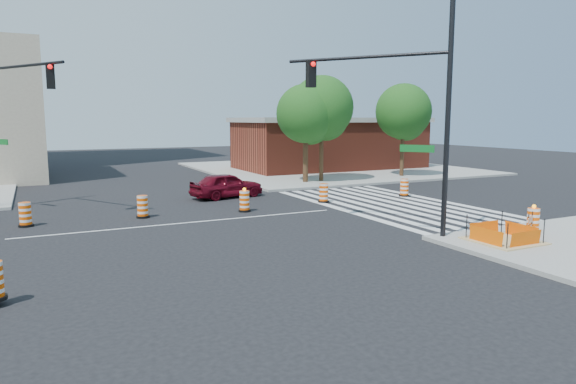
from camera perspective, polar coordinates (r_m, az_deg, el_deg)
name	(u,v)px	position (r m, az deg, el deg)	size (l,w,h in m)	color
ground	(188,223)	(22.78, -11.07, -3.37)	(120.00, 120.00, 0.00)	black
sidewalk_ne	(330,168)	(46.39, 4.64, 2.64)	(22.00, 22.00, 0.15)	gray
crosswalk_east	(391,204)	(27.69, 11.34, -1.34)	(6.75, 13.50, 0.01)	silver
lane_centerline	(188,223)	(22.78, -11.07, -3.36)	(14.00, 0.12, 0.01)	silver
excavation_pit	(504,239)	(19.90, 22.85, -4.88)	(2.20, 2.20, 0.90)	tan
brick_storefront	(330,143)	(46.24, 4.67, 5.41)	(16.50, 8.50, 4.60)	maroon
red_coupe	(227,185)	(29.60, -6.84, 0.76)	(1.70, 4.23, 1.44)	#5C0715
signal_pole_se	(400,98)	(20.03, 12.29, 10.21)	(3.90, 5.40, 8.62)	black
signal_pole_nw	(6,102)	(27.82, -28.89, 8.77)	(3.45, 5.70, 8.63)	black
pit_drum	(533,221)	(21.68, 25.57, -2.96)	(0.57, 0.57, 1.11)	black
barricade	(530,224)	(20.96, 25.30, -3.20)	(0.69, 0.40, 0.90)	#F35105
tree_north_c	(306,117)	(35.49, 2.02, 8.32)	(4.06, 4.04, 6.87)	#382314
tree_north_d	(322,111)	(36.20, 3.80, 8.97)	(4.41, 4.41, 7.49)	#382314
tree_north_e	(403,115)	(40.29, 12.71, 8.38)	(4.21, 4.21, 7.15)	#382314
median_drum_1	(25,215)	(24.14, -27.16, -2.32)	(0.60, 0.60, 1.02)	black
median_drum_2	(143,207)	(24.32, -15.86, -1.66)	(0.60, 0.60, 1.02)	black
median_drum_3	(245,202)	(25.03, -4.86, -1.08)	(0.60, 0.60, 1.18)	black
median_drum_4	(324,194)	(27.74, 3.98, -0.19)	(0.60, 0.60, 1.02)	black
median_drum_5	(404,188)	(30.59, 12.80, 0.40)	(0.60, 0.60, 1.02)	black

